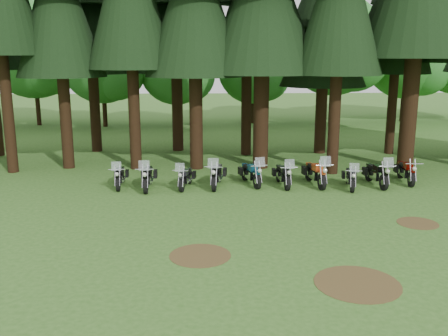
{
  "coord_description": "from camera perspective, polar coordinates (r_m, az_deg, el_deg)",
  "views": [
    {
      "loc": [
        -2.9,
        -15.54,
        5.69
      ],
      "look_at": [
        -2.0,
        5.0,
        1.0
      ],
      "focal_mm": 40.0,
      "sensor_mm": 36.0,
      "label": 1
    }
  ],
  "objects": [
    {
      "name": "ground",
      "position": [
        16.8,
        7.64,
        -7.06
      ],
      "size": [
        120.0,
        120.0,
        0.0
      ],
      "primitive_type": "plane",
      "color": "#32631F",
      "rests_on": "ground"
    },
    {
      "name": "pine_back_4",
      "position": [
        29.72,
        11.54,
        17.54
      ],
      "size": [
        4.94,
        4.94,
        13.78
      ],
      "color": "black",
      "rests_on": "ground"
    },
    {
      "name": "decid_1",
      "position": [
        43.32,
        -20.59,
        12.24
      ],
      "size": [
        7.91,
        7.69,
        9.88
      ],
      "color": "black",
      "rests_on": "ground"
    },
    {
      "name": "decid_2",
      "position": [
        41.02,
        -13.37,
        11.48
      ],
      "size": [
        6.72,
        6.53,
        8.4
      ],
      "color": "black",
      "rests_on": "ground"
    },
    {
      "name": "decid_3",
      "position": [
        40.72,
        -5.17,
        11.14
      ],
      "size": [
        6.12,
        5.95,
        7.65
      ],
      "color": "black",
      "rests_on": "ground"
    },
    {
      "name": "decid_4",
      "position": [
        42.12,
        3.66,
        11.03
      ],
      "size": [
        5.93,
        5.76,
        7.41
      ],
      "color": "black",
      "rests_on": "ground"
    },
    {
      "name": "decid_5",
      "position": [
        42.75,
        13.02,
        13.26
      ],
      "size": [
        8.45,
        8.21,
        10.56
      ],
      "color": "black",
      "rests_on": "ground"
    },
    {
      "name": "decid_6",
      "position": [
        46.1,
        20.56,
        11.45
      ],
      "size": [
        7.06,
        6.86,
        8.82
      ],
      "color": "black",
      "rests_on": "ground"
    },
    {
      "name": "dirt_patch_0",
      "position": [
        14.68,
        -2.75,
        -9.94
      ],
      "size": [
        1.8,
        1.8,
        0.01
      ],
      "primitive_type": "cylinder",
      "color": "#4C3D1E",
      "rests_on": "ground"
    },
    {
      "name": "dirt_patch_1",
      "position": [
        18.55,
        21.25,
        -5.9
      ],
      "size": [
        1.4,
        1.4,
        0.01
      ],
      "primitive_type": "cylinder",
      "color": "#4C3D1E",
      "rests_on": "ground"
    },
    {
      "name": "dirt_patch_2",
      "position": [
        13.44,
        14.99,
        -12.63
      ],
      "size": [
        2.2,
        2.2,
        0.01
      ],
      "primitive_type": "cylinder",
      "color": "#4C3D1E",
      "rests_on": "ground"
    },
    {
      "name": "motorcycle_0",
      "position": [
        22.32,
        -11.81,
        -1.0
      ],
      "size": [
        0.41,
        2.14,
        1.35
      ],
      "rotation": [
        0.0,
        0.0,
        0.04
      ],
      "color": "black",
      "rests_on": "ground"
    },
    {
      "name": "motorcycle_1",
      "position": [
        21.78,
        -8.72,
        -1.09
      ],
      "size": [
        0.44,
        2.36,
        1.49
      ],
      "rotation": [
        0.0,
        0.0,
        -0.0
      ],
      "color": "black",
      "rests_on": "ground"
    },
    {
      "name": "motorcycle_2",
      "position": [
        21.78,
        -4.42,
        -1.14
      ],
      "size": [
        0.68,
        2.09,
        1.32
      ],
      "rotation": [
        0.0,
        0.0,
        -0.2
      ],
      "color": "black",
      "rests_on": "ground"
    },
    {
      "name": "motorcycle_3",
      "position": [
        21.89,
        -0.84,
        -0.85
      ],
      "size": [
        0.68,
        2.4,
        1.51
      ],
      "rotation": [
        0.0,
        0.0,
        -0.16
      ],
      "color": "black",
      "rests_on": "ground"
    },
    {
      "name": "motorcycle_4",
      "position": [
        22.26,
        3.1,
        -0.68
      ],
      "size": [
        0.86,
        2.31,
        1.46
      ],
      "rotation": [
        0.0,
        0.0,
        0.25
      ],
      "color": "black",
      "rests_on": "ground"
    },
    {
      "name": "motorcycle_5",
      "position": [
        22.16,
        6.77,
        -0.85
      ],
      "size": [
        0.5,
        2.27,
        1.42
      ],
      "rotation": [
        0.0,
        0.0,
        0.08
      ],
      "color": "black",
      "rests_on": "ground"
    },
    {
      "name": "motorcycle_6",
      "position": [
        22.48,
        10.41,
        -0.67
      ],
      "size": [
        0.61,
        2.47,
        1.55
      ],
      "rotation": [
        0.0,
        0.0,
        0.12
      ],
      "color": "black",
      "rests_on": "ground"
    },
    {
      "name": "motorcycle_7",
      "position": [
        22.33,
        14.26,
        -1.14
      ],
      "size": [
        0.61,
        2.12,
        1.33
      ],
      "rotation": [
        0.0,
        0.0,
        -0.17
      ],
      "color": "black",
      "rests_on": "ground"
    },
    {
      "name": "motorcycle_8",
      "position": [
        23.08,
        17.04,
        -0.72
      ],
      "size": [
        0.49,
        2.38,
        1.49
      ],
      "rotation": [
        0.0,
        0.0,
        0.06
      ],
      "color": "black",
      "rests_on": "ground"
    },
    {
      "name": "motorcycle_9",
      "position": [
        24.09,
        20.08,
        -0.45
      ],
      "size": [
        0.41,
        2.3,
        0.93
      ],
      "rotation": [
        0.0,
        0.0,
        -0.09
      ],
      "color": "black",
      "rests_on": "ground"
    }
  ]
}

